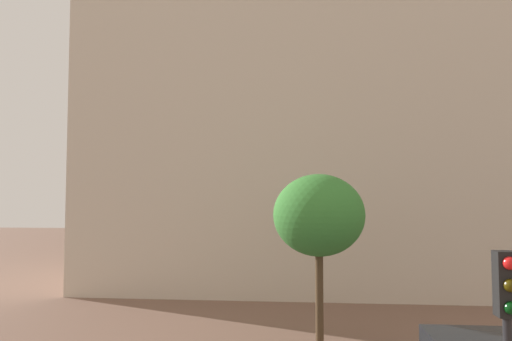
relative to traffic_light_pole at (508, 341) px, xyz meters
name	(u,v)px	position (x,y,z in m)	size (l,w,h in m)	color
landmark_building	(308,96)	(-2.26, 21.30, 8.12)	(25.32, 12.62, 34.14)	beige
traffic_light_pole	(508,341)	(0.00, 0.00, 0.00)	(0.28, 0.34, 4.14)	black
tree_curb_far	(319,216)	(-2.20, 8.71, 1.36)	(3.01, 3.01, 5.66)	#4C3823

